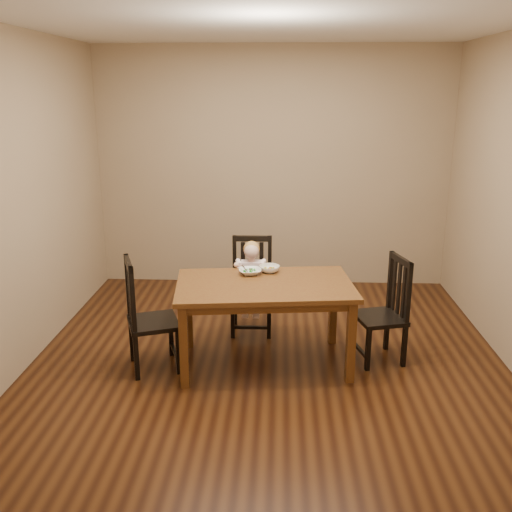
{
  "coord_description": "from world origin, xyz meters",
  "views": [
    {
      "loc": [
        0.09,
        -4.49,
        2.23
      ],
      "look_at": [
        -0.12,
        0.25,
        0.83
      ],
      "focal_mm": 40.0,
      "sensor_mm": 36.0,
      "label": 1
    }
  ],
  "objects_px": {
    "chair_left": "(147,317)",
    "toddler": "(251,277)",
    "chair_child": "(252,287)",
    "bowl_veg": "(270,269)",
    "bowl_peas": "(250,272)",
    "chair_right": "(385,312)",
    "dining_table": "(265,293)"
  },
  "relations": [
    {
      "from": "bowl_peas",
      "to": "bowl_veg",
      "type": "height_order",
      "value": "bowl_veg"
    },
    {
      "from": "chair_child",
      "to": "bowl_veg",
      "type": "relative_size",
      "value": 5.12
    },
    {
      "from": "toddler",
      "to": "chair_right",
      "type": "bearing_deg",
      "value": 154.68
    },
    {
      "from": "toddler",
      "to": "bowl_veg",
      "type": "xyz_separation_m",
      "value": [
        0.17,
        -0.35,
        0.2
      ]
    },
    {
      "from": "chair_child",
      "to": "chair_left",
      "type": "distance_m",
      "value": 1.16
    },
    {
      "from": "bowl_veg",
      "to": "bowl_peas",
      "type": "bearing_deg",
      "value": -156.54
    },
    {
      "from": "bowl_peas",
      "to": "chair_right",
      "type": "bearing_deg",
      "value": -5.3
    },
    {
      "from": "chair_child",
      "to": "toddler",
      "type": "bearing_deg",
      "value": 90.0
    },
    {
      "from": "chair_left",
      "to": "chair_right",
      "type": "bearing_deg",
      "value": 76.91
    },
    {
      "from": "chair_right",
      "to": "bowl_veg",
      "type": "bearing_deg",
      "value": 64.86
    },
    {
      "from": "dining_table",
      "to": "bowl_peas",
      "type": "height_order",
      "value": "bowl_peas"
    },
    {
      "from": "dining_table",
      "to": "chair_child",
      "type": "distance_m",
      "value": 0.74
    },
    {
      "from": "dining_table",
      "to": "chair_left",
      "type": "bearing_deg",
      "value": -172.27
    },
    {
      "from": "bowl_peas",
      "to": "bowl_veg",
      "type": "xyz_separation_m",
      "value": [
        0.16,
        0.07,
        0.0
      ]
    },
    {
      "from": "chair_left",
      "to": "bowl_peas",
      "type": "relative_size",
      "value": 5.0
    },
    {
      "from": "chair_right",
      "to": "bowl_veg",
      "type": "relative_size",
      "value": 5.15
    },
    {
      "from": "dining_table",
      "to": "chair_right",
      "type": "bearing_deg",
      "value": 6.86
    },
    {
      "from": "dining_table",
      "to": "bowl_veg",
      "type": "xyz_separation_m",
      "value": [
        0.03,
        0.3,
        0.11
      ]
    },
    {
      "from": "chair_right",
      "to": "bowl_peas",
      "type": "xyz_separation_m",
      "value": [
        -1.14,
        0.11,
        0.3
      ]
    },
    {
      "from": "chair_left",
      "to": "chair_right",
      "type": "height_order",
      "value": "chair_left"
    },
    {
      "from": "chair_right",
      "to": "bowl_peas",
      "type": "relative_size",
      "value": 4.79
    },
    {
      "from": "dining_table",
      "to": "chair_child",
      "type": "height_order",
      "value": "chair_child"
    },
    {
      "from": "chair_left",
      "to": "chair_child",
      "type": "bearing_deg",
      "value": 115.28
    },
    {
      "from": "bowl_veg",
      "to": "toddler",
      "type": "bearing_deg",
      "value": 116.17
    },
    {
      "from": "chair_child",
      "to": "toddler",
      "type": "distance_m",
      "value": 0.12
    },
    {
      "from": "dining_table",
      "to": "toddler",
      "type": "xyz_separation_m",
      "value": [
        -0.14,
        0.65,
        -0.09
      ]
    },
    {
      "from": "chair_left",
      "to": "toddler",
      "type": "relative_size",
      "value": 2.09
    },
    {
      "from": "chair_left",
      "to": "bowl_veg",
      "type": "xyz_separation_m",
      "value": [
        0.98,
        0.43,
        0.29
      ]
    },
    {
      "from": "toddler",
      "to": "bowl_peas",
      "type": "bearing_deg",
      "value": 90.83
    },
    {
      "from": "dining_table",
      "to": "chair_child",
      "type": "relative_size",
      "value": 1.68
    },
    {
      "from": "chair_child",
      "to": "chair_left",
      "type": "relative_size",
      "value": 0.95
    },
    {
      "from": "dining_table",
      "to": "chair_left",
      "type": "distance_m",
      "value": 0.97
    }
  ]
}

